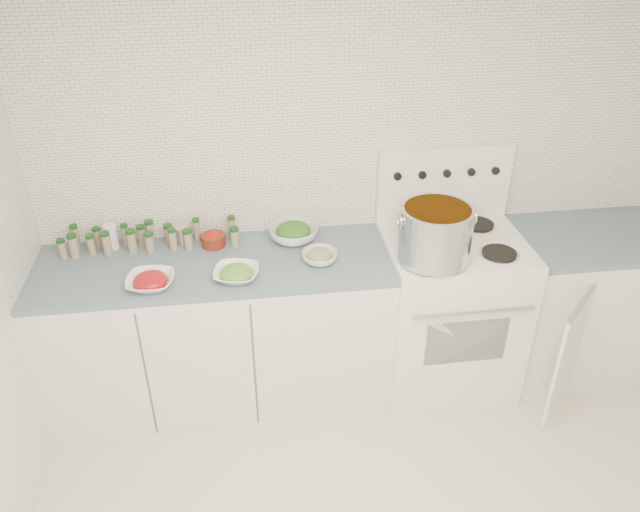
{
  "coord_description": "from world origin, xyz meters",
  "views": [
    {
      "loc": [
        -0.65,
        -1.62,
        2.62
      ],
      "look_at": [
        -0.27,
        1.14,
        0.92
      ],
      "focal_mm": 35.0,
      "sensor_mm": 36.0,
      "label": 1
    }
  ],
  "objects_px": {
    "bowl_snowpea": "(236,273)",
    "stock_pot": "(435,232)",
    "stove": "(447,306)",
    "bowl_tomato": "(150,281)"
  },
  "relations": [
    {
      "from": "stock_pot",
      "to": "bowl_snowpea",
      "type": "bearing_deg",
      "value": 179.51
    },
    {
      "from": "stove",
      "to": "bowl_tomato",
      "type": "relative_size",
      "value": 5.42
    },
    {
      "from": "bowl_tomato",
      "to": "bowl_snowpea",
      "type": "bearing_deg",
      "value": 1.97
    },
    {
      "from": "bowl_snowpea",
      "to": "stove",
      "type": "bearing_deg",
      "value": 7.97
    },
    {
      "from": "bowl_tomato",
      "to": "bowl_snowpea",
      "type": "distance_m",
      "value": 0.42
    },
    {
      "from": "bowl_snowpea",
      "to": "bowl_tomato",
      "type": "bearing_deg",
      "value": -178.03
    },
    {
      "from": "stove",
      "to": "stock_pot",
      "type": "bearing_deg",
      "value": -136.08
    },
    {
      "from": "stock_pot",
      "to": "bowl_snowpea",
      "type": "xyz_separation_m",
      "value": [
        -1.01,
        0.01,
        -0.17
      ]
    },
    {
      "from": "stove",
      "to": "bowl_tomato",
      "type": "bearing_deg",
      "value": -173.57
    },
    {
      "from": "bowl_snowpea",
      "to": "stock_pot",
      "type": "bearing_deg",
      "value": -0.49
    }
  ]
}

